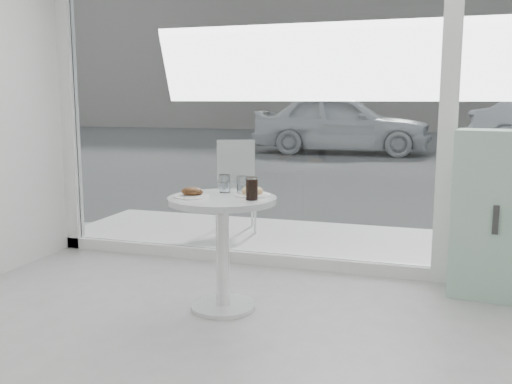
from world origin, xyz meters
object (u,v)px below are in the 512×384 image
(main_table, at_px, (222,229))
(water_tumbler_a, at_px, (225,184))
(plate_donut, at_px, (252,193))
(patio_chair, at_px, (237,179))
(plate_fritter, at_px, (192,193))
(water_tumbler_b, at_px, (242,186))
(cola_glass, at_px, (252,189))
(mint_cabinet, at_px, (493,214))
(car_white, at_px, (342,124))

(main_table, bearing_deg, water_tumbler_a, 105.48)
(plate_donut, bearing_deg, patio_chair, 112.56)
(plate_fritter, distance_m, water_tumbler_b, 0.35)
(plate_donut, relative_size, cola_glass, 1.65)
(plate_fritter, distance_m, plate_donut, 0.40)
(mint_cabinet, height_order, water_tumbler_a, mint_cabinet)
(water_tumbler_a, distance_m, water_tumbler_b, 0.14)
(water_tumbler_a, height_order, cola_glass, cola_glass)
(car_white, relative_size, water_tumbler_a, 36.80)
(main_table, height_order, patio_chair, patio_chair)
(car_white, bearing_deg, plate_fritter, -178.62)
(mint_cabinet, bearing_deg, plate_donut, -148.76)
(water_tumbler_a, relative_size, water_tumbler_b, 1.00)
(plate_fritter, bearing_deg, water_tumbler_b, 40.48)
(main_table, bearing_deg, mint_cabinet, 25.81)
(patio_chair, bearing_deg, water_tumbler_a, -96.12)
(car_white, bearing_deg, patio_chair, 179.54)
(mint_cabinet, xyz_separation_m, water_tumbler_a, (-1.79, -0.65, 0.23))
(mint_cabinet, relative_size, plate_fritter, 5.15)
(patio_chair, bearing_deg, cola_glass, -91.43)
(main_table, xyz_separation_m, mint_cabinet, (1.74, 0.84, 0.05))
(patio_chair, bearing_deg, car_white, 69.22)
(water_tumbler_a, bearing_deg, water_tumbler_b, -13.12)
(mint_cabinet, height_order, patio_chair, mint_cabinet)
(car_white, height_order, plate_fritter, car_white)
(car_white, bearing_deg, water_tumbler_a, -177.86)
(plate_fritter, relative_size, cola_glass, 1.58)
(water_tumbler_a, bearing_deg, car_white, 95.43)
(mint_cabinet, bearing_deg, patio_chair, 158.09)
(main_table, relative_size, plate_fritter, 3.31)
(plate_fritter, relative_size, water_tumbler_b, 1.87)
(plate_donut, height_order, cola_glass, cola_glass)
(mint_cabinet, distance_m, patio_chair, 2.72)
(cola_glass, bearing_deg, mint_cabinet, 30.17)
(plate_fritter, height_order, water_tumbler_a, water_tumbler_a)
(plate_donut, xyz_separation_m, cola_glass, (0.05, -0.15, 0.05))
(main_table, bearing_deg, patio_chair, 107.32)
(patio_chair, height_order, water_tumbler_b, patio_chair)
(car_white, distance_m, cola_glass, 11.59)
(car_white, xyz_separation_m, cola_glass, (1.35, -11.51, 0.07))
(water_tumbler_a, bearing_deg, cola_glass, -40.14)
(cola_glass, bearing_deg, main_table, 169.37)
(mint_cabinet, height_order, plate_fritter, mint_cabinet)
(mint_cabinet, distance_m, plate_fritter, 2.13)
(main_table, distance_m, water_tumbler_b, 0.33)
(mint_cabinet, height_order, car_white, car_white)
(main_table, xyz_separation_m, car_white, (-1.12, 11.47, 0.22))
(plate_fritter, xyz_separation_m, plate_donut, (0.35, 0.18, -0.01))
(mint_cabinet, height_order, cola_glass, mint_cabinet)
(car_white, xyz_separation_m, plate_donut, (1.30, -11.36, 0.02))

